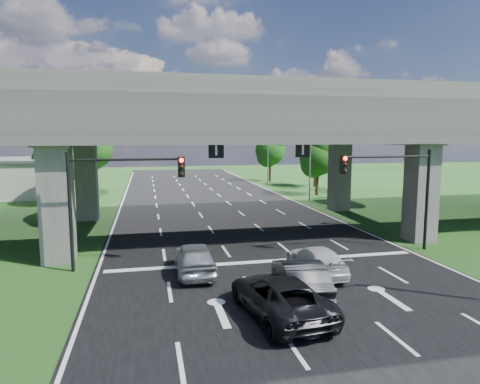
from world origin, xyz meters
name	(u,v)px	position (x,y,z in m)	size (l,w,h in m)	color
ground	(288,283)	(0.00, 0.00, 0.00)	(160.00, 160.00, 0.00)	#1C4014
road	(241,235)	(0.00, 10.00, 0.01)	(18.00, 120.00, 0.03)	black
overpass	(235,120)	(0.00, 12.00, 7.92)	(80.00, 15.00, 10.00)	#33302E
signal_right	(395,181)	(7.82, 3.94, 4.19)	(5.76, 0.54, 6.00)	black
signal_left	(115,188)	(-7.82, 3.94, 4.19)	(5.76, 0.54, 6.00)	black
streetlight_far	(307,145)	(10.10, 24.00, 5.85)	(3.38, 0.25, 10.00)	gray
streetlight_beyond	(265,143)	(10.10, 40.00, 5.85)	(3.38, 0.25, 10.00)	gray
tree_left_near	(65,157)	(-13.95, 26.00, 4.82)	(4.50, 4.50, 7.80)	black
tree_left_mid	(50,159)	(-16.95, 34.00, 4.17)	(3.91, 3.90, 6.76)	black
tree_left_far	(95,149)	(-12.95, 42.00, 5.14)	(4.80, 4.80, 8.32)	black
tree_right_near	(318,156)	(13.05, 28.00, 4.50)	(4.20, 4.20, 7.28)	black
tree_right_mid	(316,156)	(16.05, 36.00, 4.17)	(3.91, 3.90, 6.76)	black
tree_right_far	(270,149)	(12.05, 44.00, 4.82)	(4.50, 4.50, 7.80)	black
car_silver	(195,258)	(-4.05, 2.25, 0.81)	(1.85, 4.59, 1.57)	#B2B6BA
car_dark	(300,279)	(-0.08, -1.81, 0.84)	(1.71, 4.89, 1.61)	black
car_white	(316,260)	(1.80, 0.99, 0.70)	(1.88, 4.63, 1.34)	silver
car_trailing	(280,296)	(-1.48, -3.43, 0.79)	(2.53, 5.48, 1.52)	black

